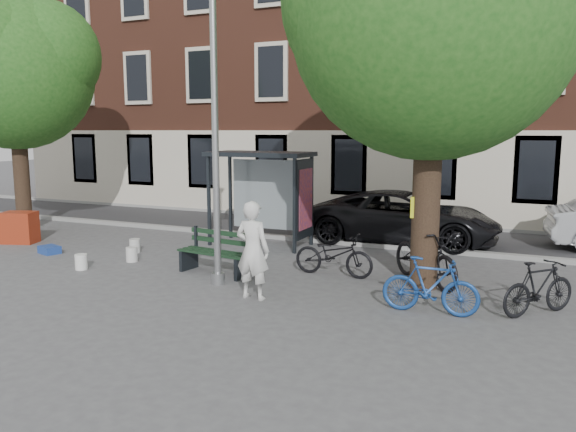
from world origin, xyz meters
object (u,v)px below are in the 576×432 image
Objects in this scene: bike_c at (426,256)px; bike_b at (430,286)px; painter at (253,250)px; notice_sign at (418,223)px; bike_a at (334,255)px; car_dark at (404,217)px; lamppost at (216,151)px; bench at (217,255)px; red_stand at (20,227)px; bus_shelter at (274,177)px; bike_d at (539,288)px.

bike_b is at bearing -120.96° from bike_c.
bike_b is at bearing -169.66° from painter.
bike_a is at bearing 164.54° from notice_sign.
lamppost is at bearing 154.63° from car_dark.
bench is 7.00m from red_stand.
bus_shelter is 3.17× the size of red_stand.
notice_sign reaches higher than bike_c.
bike_c is (4.58, -2.28, -1.33)m from bus_shelter.
bike_c is (4.47, 1.04, 0.16)m from bench.
bench is 1.00× the size of notice_sign.
bike_b is at bearing -40.39° from bus_shelter.
bike_b is (2.42, -1.80, 0.03)m from bike_a.
lamppost reaches higher than bike_d.
bike_d is at bearing -69.02° from bike_b.
bus_shelter is 1.51× the size of bench.
bike_b is 1.04× the size of bike_d.
bench reaches higher than red_stand.
bus_shelter is at bearing 110.06° from bike_c.
bus_shelter reaches higher than bike_b.
painter is 1.01× the size of notice_sign.
bike_b is at bearing -165.53° from car_dark.
bench is 1.16× the size of bike_d.
lamppost is 3.24× the size of notice_sign.
bus_shelter reaches higher than bench.
car_dark is 4.88m from notice_sign.
painter reaches higher than car_dark.
bike_c reaches higher than bike_a.
painter is 2.11× the size of red_stand.
lamppost is 6.60m from bike_d.
car_dark is (-3.57, 5.46, 0.26)m from bike_d.
bus_shelter is at bearing 48.41° from bike_b.
bike_a is 3.02m from bike_b.
red_stand is (-6.97, 0.70, 0.02)m from bench.
notice_sign reaches higher than bike_b.
bus_shelter is 5.31m from notice_sign.
bike_b is (4.42, -0.17, -2.27)m from lamppost.
bike_c is at bearing 12.25° from bike_d.
car_dark is (-1.82, 6.17, 0.24)m from bike_b.
car_dark reaches higher than bike_c.
lamppost is at bearing -11.23° from red_stand.
lamppost reaches higher than bench.
bench is 1.04× the size of bike_a.
bike_b is at bearing -76.88° from notice_sign.
bike_b is 0.32× the size of car_dark.
notice_sign is (1.29, -4.67, 0.62)m from car_dark.
red_stand is (-7.46, 1.48, -2.33)m from lamppost.
bike_d is (5.02, 1.15, -0.46)m from painter.
bike_a is at bearing 26.78° from bench.
notice_sign is at bearing 15.01° from bench.
bike_a is at bearing 52.08° from bike_b.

